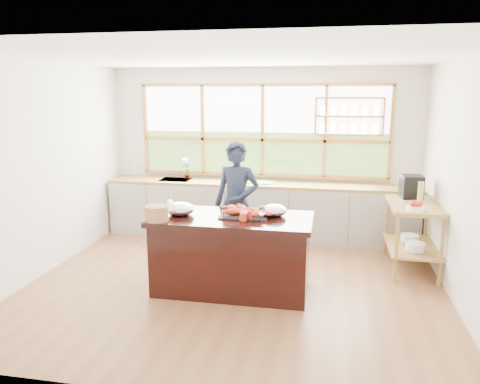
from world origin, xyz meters
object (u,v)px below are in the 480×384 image
(cook, at_px, (237,204))
(wicker_basket, at_px, (157,213))
(island, at_px, (232,253))
(espresso_machine, at_px, (411,187))

(cook, distance_m, wicker_basket, 1.37)
(island, bearing_deg, wicker_basket, -158.25)
(espresso_machine, bearing_deg, cook, -171.65)
(island, distance_m, cook, 0.96)
(island, height_order, espresso_machine, espresso_machine)
(wicker_basket, bearing_deg, cook, 60.35)
(island, xyz_separation_m, espresso_machine, (2.19, 1.45, 0.60))
(island, relative_size, wicker_basket, 7.02)
(cook, height_order, wicker_basket, cook)
(espresso_machine, xyz_separation_m, wicker_basket, (-2.98, -1.76, -0.07))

